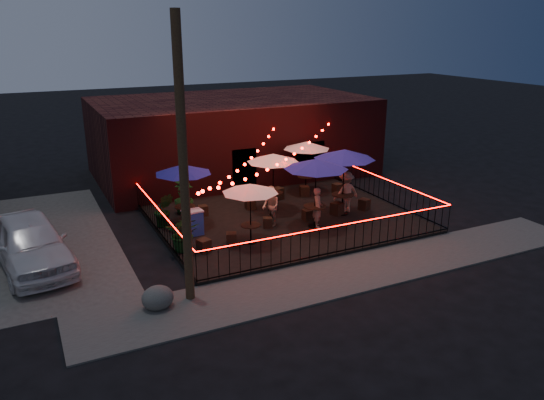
{
  "coord_description": "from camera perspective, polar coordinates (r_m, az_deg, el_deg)",
  "views": [
    {
      "loc": [
        -9.28,
        -16.02,
        7.57
      ],
      "look_at": [
        -0.79,
        1.46,
        1.18
      ],
      "focal_mm": 35.0,
      "sensor_mm": 36.0,
      "label": 1
    }
  ],
  "objects": [
    {
      "name": "potted_shrub_c",
      "position": [
        22.19,
        -9.49,
        0.34
      ],
      "size": [
        1.05,
        1.05,
        1.42
      ],
      "primitive_type": "imported",
      "rotation": [
        0.0,
        0.0,
        0.41
      ],
      "color": "#0C370B",
      "rests_on": "patio"
    },
    {
      "name": "potted_shrub_b",
      "position": [
        20.87,
        -11.55,
        -1.05
      ],
      "size": [
        0.86,
        0.75,
        1.35
      ],
      "primitive_type": "imported",
      "rotation": [
        0.0,
        0.0,
        -0.23
      ],
      "color": "#16340C",
      "rests_on": "patio"
    },
    {
      "name": "boulder",
      "position": [
        15.38,
        -12.2,
        -10.25
      ],
      "size": [
        1.08,
        0.99,
        0.7
      ],
      "primitive_type": "ellipsoid",
      "rotation": [
        0.0,
        0.0,
        0.29
      ],
      "color": "#4B4B46",
      "rests_on": "ground"
    },
    {
      "name": "cafe_table_2",
      "position": [
        19.98,
        4.76,
        3.78
      ],
      "size": [
        3.04,
        3.04,
        2.7
      ],
      "rotation": [
        0.0,
        0.0,
        0.28
      ],
      "color": "black",
      "rests_on": "patio"
    },
    {
      "name": "patio",
      "position": [
        21.61,
        1.25,
        -2.11
      ],
      "size": [
        10.0,
        8.0,
        0.15
      ],
      "primitive_type": "cube",
      "color": "black",
      "rests_on": "ground"
    },
    {
      "name": "bistro_chair_0",
      "position": [
        18.44,
        -7.34,
        -4.9
      ],
      "size": [
        0.49,
        0.49,
        0.46
      ],
      "primitive_type": "cube",
      "rotation": [
        0.0,
        0.0,
        0.32
      ],
      "color": "black",
      "rests_on": "patio"
    },
    {
      "name": "cafe_table_4",
      "position": [
        21.51,
        7.81,
        4.8
      ],
      "size": [
        2.77,
        2.77,
        2.74
      ],
      "rotation": [
        0.0,
        0.0,
        0.12
      ],
      "color": "black",
      "rests_on": "patio"
    },
    {
      "name": "ground",
      "position": [
        20.0,
        3.86,
        -4.09
      ],
      "size": [
        110.0,
        110.0,
        0.0
      ],
      "primitive_type": "plane",
      "color": "black",
      "rests_on": "ground"
    },
    {
      "name": "bistro_chair_11",
      "position": [
        24.89,
        7.02,
        1.25
      ],
      "size": [
        0.43,
        0.43,
        0.45
      ],
      "primitive_type": "cube",
      "rotation": [
        0.0,
        0.0,
        3.29
      ],
      "color": "black",
      "rests_on": "patio"
    },
    {
      "name": "bistro_chair_4",
      "position": [
        20.49,
        -0.47,
        -2.43
      ],
      "size": [
        0.44,
        0.44,
        0.4
      ],
      "primitive_type": "cube",
      "rotation": [
        0.0,
        0.0,
        -0.35
      ],
      "color": "black",
      "rests_on": "patio"
    },
    {
      "name": "bistro_chair_10",
      "position": [
        24.3,
        3.51,
        0.96
      ],
      "size": [
        0.49,
        0.49,
        0.47
      ],
      "primitive_type": "cube",
      "rotation": [
        0.0,
        0.0,
        -0.27
      ],
      "color": "black",
      "rests_on": "patio"
    },
    {
      "name": "bistro_chair_5",
      "position": [
        21.28,
        3.87,
        -1.62
      ],
      "size": [
        0.38,
        0.38,
        0.45
      ],
      "primitive_type": "cube",
      "rotation": [
        0.0,
        0.0,
        3.14
      ],
      "color": "black",
      "rests_on": "patio"
    },
    {
      "name": "potted_shrub_a",
      "position": [
        18.52,
        -9.47,
        -3.54
      ],
      "size": [
        1.45,
        1.37,
        1.28
      ],
      "primitive_type": "imported",
      "rotation": [
        0.0,
        0.0,
        -0.4
      ],
      "color": "#193C0C",
      "rests_on": "patio"
    },
    {
      "name": "brick_building",
      "position": [
        28.52,
        -4.3,
        6.88
      ],
      "size": [
        14.0,
        8.0,
        4.0
      ],
      "color": "black",
      "rests_on": "ground"
    },
    {
      "name": "bistro_chair_1",
      "position": [
        19.01,
        -4.38,
        -4.15
      ],
      "size": [
        0.47,
        0.47,
        0.43
      ],
      "primitive_type": "cube",
      "rotation": [
        0.0,
        0.0,
        2.75
      ],
      "color": "black",
      "rests_on": "patio"
    },
    {
      "name": "cafe_table_1",
      "position": [
        20.47,
        -9.54,
        3.21
      ],
      "size": [
        2.54,
        2.54,
        2.42
      ],
      "rotation": [
        0.0,
        0.0,
        0.17
      ],
      "color": "black",
      "rests_on": "patio"
    },
    {
      "name": "bistro_chair_8",
      "position": [
        22.02,
        7.01,
        -0.93
      ],
      "size": [
        0.56,
        0.56,
        0.51
      ],
      "primitive_type": "cube",
      "rotation": [
        0.0,
        0.0,
        0.35
      ],
      "color": "black",
      "rests_on": "patio"
    },
    {
      "name": "cafe_table_0",
      "position": [
        18.48,
        -2.36,
        1.18
      ],
      "size": [
        2.3,
        2.3,
        2.21
      ],
      "rotation": [
        0.0,
        0.0,
        0.16
      ],
      "color": "black",
      "rests_on": "patio"
    },
    {
      "name": "fence_left",
      "position": [
        19.76,
        -11.77,
        -2.66
      ],
      "size": [
        0.04,
        8.0,
        1.04
      ],
      "rotation": [
        0.0,
        0.0,
        1.57
      ],
      "color": "black",
      "rests_on": "patio"
    },
    {
      "name": "fence_right",
      "position": [
        24.0,
        11.94,
        1.07
      ],
      "size": [
        0.04,
        8.0,
        1.04
      ],
      "rotation": [
        0.0,
        0.0,
        1.57
      ],
      "color": "black",
      "rests_on": "patio"
    },
    {
      "name": "bistro_chair_6",
      "position": [
        22.56,
        -2.35,
        -0.38
      ],
      "size": [
        0.45,
        0.45,
        0.48
      ],
      "primitive_type": "cube",
      "rotation": [
        0.0,
        0.0,
        -0.11
      ],
      "color": "black",
      "rests_on": "patio"
    },
    {
      "name": "cafe_table_3",
      "position": [
        21.93,
        0.13,
        4.47
      ],
      "size": [
        2.6,
        2.6,
        2.43
      ],
      "rotation": [
        0.0,
        0.0,
        0.2
      ],
      "color": "black",
      "rests_on": "patio"
    },
    {
      "name": "patron_a",
      "position": [
        20.44,
        4.93,
        -0.81
      ],
      "size": [
        0.56,
        0.67,
        1.58
      ],
      "primitive_type": "imported",
      "rotation": [
        0.0,
        0.0,
        1.2
      ],
      "color": "#D4AF89",
      "rests_on": "patio"
    },
    {
      "name": "festoon_lights",
      "position": [
        20.19,
        -0.87,
        3.71
      ],
      "size": [
        10.02,
        8.72,
        1.32
      ],
      "color": "#FF0500",
      "rests_on": "ground"
    },
    {
      "name": "cafe_table_5",
      "position": [
        24.54,
        3.74,
        5.82
      ],
      "size": [
        2.66,
        2.66,
        2.38
      ],
      "rotation": [
        0.0,
        0.0,
        -0.27
      ],
      "color": "black",
      "rests_on": "patio"
    },
    {
      "name": "patron_b",
      "position": [
        20.5,
        -0.15,
        -0.68
      ],
      "size": [
        0.62,
        0.78,
        1.58
      ],
      "primitive_type": "imported",
      "rotation": [
        0.0,
        0.0,
        -1.55
      ],
      "color": "beige",
      "rests_on": "patio"
    },
    {
      "name": "bistro_chair_3",
      "position": [
        21.95,
        -7.44,
        -1.13
      ],
      "size": [
        0.37,
        0.37,
        0.43
      ],
      "primitive_type": "cube",
      "rotation": [
        0.0,
        0.0,
        3.12
      ],
      "color": "black",
      "rests_on": "patio"
    },
    {
      "name": "bistro_chair_9",
      "position": [
        22.81,
        9.89,
        -0.46
      ],
      "size": [
        0.51,
        0.51,
        0.46
      ],
      "primitive_type": "cube",
      "rotation": [
        0.0,
        0.0,
        3.52
      ],
      "color": "black",
      "rests_on": "patio"
    },
    {
      "name": "sidewalk",
      "position": [
        17.49,
        9.17,
        -7.61
      ],
      "size": [
        18.0,
        2.5,
        0.05
      ],
      "primitive_type": "cube",
      "color": "#42403D",
      "rests_on": "ground"
    },
    {
      "name": "cooler",
      "position": [
        19.91,
        -8.51,
        -2.4
      ],
      "size": [
        0.77,
        0.58,
        0.96
      ],
      "rotation": [
        0.0,
        0.0,
        0.08
      ],
      "color": "blue",
      "rests_on": "patio"
    },
    {
      "name": "car_white",
      "position": [
        19.01,
        -24.53,
        -4.21
      ],
      "size": [
        2.79,
        5.3,
        1.72
      ],
      "primitive_type": "imported",
      "rotation": [
        0.0,
        0.0,
        0.16
      ],
      "color": "silver",
      "rests_on": "ground"
    },
    {
      "name": "patron_c",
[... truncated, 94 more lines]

